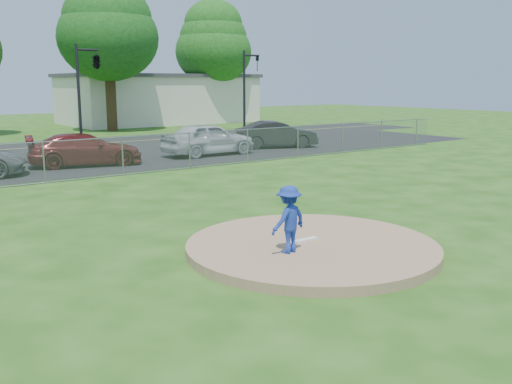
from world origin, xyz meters
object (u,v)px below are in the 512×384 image
Objects in this scene: commercial_building at (159,98)px; traffic_signal_center at (95,63)px; traffic_signal_right at (247,86)px; tree_far_right at (213,42)px; parked_car_darkred at (85,150)px; parked_car_charcoal at (276,134)px; pitcher at (289,219)px; tree_right at (108,25)px; parked_car_pearl at (208,139)px.

traffic_signal_center is at bearing -126.94° from commercial_building.
traffic_signal_right reaches higher than commercial_building.
tree_far_right is 28.12m from parked_car_darkred.
traffic_signal_right reaches higher than parked_car_charcoal.
tree_far_right is at bearing -129.65° from pitcher.
tree_far_right is at bearing 15.26° from tree_right.
parked_car_charcoal is at bearing -79.88° from tree_right.
traffic_signal_center is at bearing -116.71° from tree_right.
pitcher reaches higher than parked_car_charcoal.
parked_car_pearl is (-12.96, -19.63, -6.24)m from tree_far_right.
pitcher is at bearing 164.71° from parked_car_charcoal.
traffic_signal_center reaches higher than parked_car_darkred.
commercial_building is 24.37m from parked_car_pearl.
tree_right is 8.50× the size of pitcher.
parked_car_pearl is (6.24, -0.10, 0.11)m from parked_car_darkred.
traffic_signal_center reaches higher than commercial_building.
traffic_signal_center is at bearing -180.00° from traffic_signal_right.
parked_car_pearl is at bearing -111.61° from commercial_building.
parked_car_charcoal is (4.82, 0.59, -0.08)m from parked_car_pearl.
parked_car_darkred is 6.25m from parked_car_pearl.
traffic_signal_center is 1.18× the size of parked_car_pearl.
parked_car_charcoal is at bearing -113.14° from tree_far_right.
parked_car_darkred is (-8.20, -16.53, -6.94)m from tree_right.
traffic_signal_center and traffic_signal_right have the same top height.
traffic_signal_center reaches higher than parked_car_charcoal.
traffic_signal_center is 23.05m from pitcher.
parked_car_pearl is 1.07× the size of parked_car_charcoal.
traffic_signal_right is (-5.76, -13.00, -3.70)m from tree_far_right.
parked_car_darkred is 11.08m from parked_car_charcoal.
parked_car_darkred is at bearing 115.38° from parked_car_charcoal.
traffic_signal_center is 8.24m from parked_car_darkred.
commercial_building reaches higher than pitcher.
tree_right reaches higher than pitcher.
tree_far_right is at bearing 39.04° from traffic_signal_center.
commercial_building is 1.53× the size of tree_far_right.
traffic_signal_center is at bearing 75.42° from parked_car_charcoal.
traffic_signal_right is (10.27, 0.00, -1.25)m from traffic_signal_center.
commercial_building is 2.93× the size of traffic_signal_right.
pitcher is at bearing -102.23° from traffic_signal_center.
parked_car_charcoal is (11.07, 0.49, 0.03)m from parked_car_darkred.
tree_right is (-7.00, -6.00, 5.49)m from commercial_building.
commercial_building is 11.98× the size of pitcher.
parked_car_darkred is 1.01× the size of parked_car_pearl.
traffic_signal_center is 8.23m from parked_car_pearl.
tree_right is at bearing -139.40° from commercial_building.
pitcher is (-20.85, -35.23, -6.18)m from tree_far_right.
traffic_signal_center is at bearing -140.96° from tree_far_right.
tree_far_right reaches higher than traffic_signal_center.
parked_car_charcoal is (-2.37, -6.04, -2.62)m from traffic_signal_right.
tree_right is 2.44× the size of parked_car_pearl.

